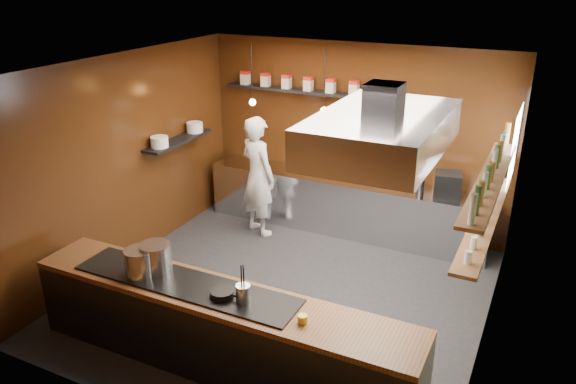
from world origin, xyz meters
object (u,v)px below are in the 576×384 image
Objects in this scene: extractor_hood at (382,132)px; stockpot_small at (140,263)px; espresso_machine at (448,185)px; stockpot_large at (156,258)px; chef at (258,176)px.

extractor_hood reaches higher than stockpot_small.
espresso_machine reaches higher than stockpot_small.
stockpot_large is 0.91× the size of espresso_machine.
espresso_machine is (0.31, 2.52, -1.42)m from extractor_hood.
stockpot_small is (-2.21, -1.28, -1.41)m from extractor_hood.
extractor_hood reaches higher than chef.
extractor_hood is at bearing 167.21° from chef.
chef is (-2.53, 1.92, -1.53)m from extractor_hood.
extractor_hood reaches higher than espresso_machine.
stockpot_large is 3.09m from chef.
stockpot_large is (-2.11, -1.14, -1.40)m from extractor_hood.
stockpot_large is 1.05× the size of stockpot_small.
espresso_machine is (2.42, 3.66, -0.02)m from stockpot_large.
chef is at bearing 142.86° from extractor_hood.
espresso_machine is at bearing -143.56° from chef.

